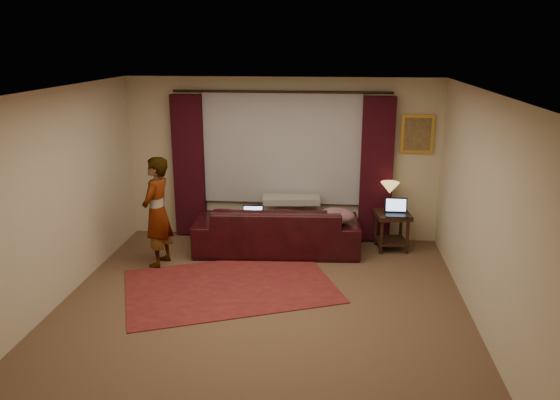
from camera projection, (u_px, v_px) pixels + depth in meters
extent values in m
cube|color=brown|center=(262.00, 305.00, 6.73)|extent=(5.00, 5.00, 0.01)
cube|color=silver|center=(260.00, 91.00, 6.00)|extent=(5.00, 5.00, 0.02)
cube|color=beige|center=(282.00, 159.00, 8.75)|extent=(5.00, 0.02, 2.60)
cube|color=beige|center=(216.00, 301.00, 3.98)|extent=(5.00, 0.02, 2.60)
cube|color=beige|center=(57.00, 198.00, 6.60)|extent=(0.02, 5.00, 2.60)
cube|color=beige|center=(482.00, 210.00, 6.12)|extent=(0.02, 5.00, 2.60)
cube|color=#A3A3AA|center=(282.00, 148.00, 8.64)|extent=(2.50, 0.05, 1.80)
cube|color=black|center=(189.00, 166.00, 8.82)|extent=(0.50, 0.14, 2.30)
cube|color=black|center=(376.00, 170.00, 8.54)|extent=(0.50, 0.14, 2.30)
cylinder|color=black|center=(281.00, 92.00, 8.35)|extent=(0.04, 0.04, 3.40)
cube|color=gold|center=(417.00, 134.00, 8.40)|extent=(0.50, 0.04, 0.60)
imported|color=black|center=(277.00, 220.00, 8.33)|extent=(2.56, 1.24, 1.01)
cube|color=gray|center=(291.00, 183.00, 8.45)|extent=(0.92, 0.44, 0.10)
ellipsoid|color=#7C515B|center=(336.00, 216.00, 8.12)|extent=(0.58, 0.46, 0.23)
cube|color=maroon|center=(230.00, 286.00, 7.22)|extent=(3.15, 2.65, 0.01)
cube|color=black|center=(391.00, 231.00, 8.45)|extent=(0.58, 0.58, 0.60)
imported|color=gray|center=(157.00, 212.00, 7.72)|extent=(0.54, 0.54, 1.60)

